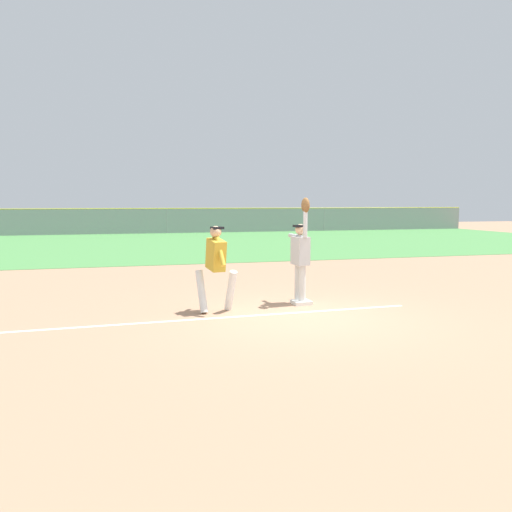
{
  "coord_description": "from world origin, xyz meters",
  "views": [
    {
      "loc": [
        -3.32,
        -8.99,
        2.19
      ],
      "look_at": [
        -0.51,
        1.37,
        1.05
      ],
      "focal_mm": 35.83,
      "sensor_mm": 36.0,
      "label": 1
    }
  ],
  "objects_px": {
    "first_base": "(301,302)",
    "fielder": "(301,252)",
    "baseball": "(305,217)",
    "parked_car_white": "(174,222)",
    "parked_car_tan": "(82,223)",
    "parked_car_black": "(252,221)",
    "runner": "(216,262)"
  },
  "relations": [
    {
      "from": "parked_car_white",
      "to": "first_base",
      "type": "bearing_deg",
      "value": -95.88
    },
    {
      "from": "runner",
      "to": "baseball",
      "type": "distance_m",
      "value": 2.35
    },
    {
      "from": "parked_car_white",
      "to": "parked_car_black",
      "type": "distance_m",
      "value": 6.1
    },
    {
      "from": "parked_car_white",
      "to": "parked_car_black",
      "type": "relative_size",
      "value": 1.01
    },
    {
      "from": "fielder",
      "to": "parked_car_black",
      "type": "bearing_deg",
      "value": -108.8
    },
    {
      "from": "runner",
      "to": "parked_car_tan",
      "type": "height_order",
      "value": "runner"
    },
    {
      "from": "fielder",
      "to": "parked_car_black",
      "type": "height_order",
      "value": "fielder"
    },
    {
      "from": "runner",
      "to": "parked_car_tan",
      "type": "bearing_deg",
      "value": 86.93
    },
    {
      "from": "fielder",
      "to": "baseball",
      "type": "xyz_separation_m",
      "value": [
        0.19,
        0.28,
        0.75
      ]
    },
    {
      "from": "parked_car_black",
      "to": "fielder",
      "type": "bearing_deg",
      "value": -105.9
    },
    {
      "from": "first_base",
      "to": "parked_car_tan",
      "type": "distance_m",
      "value": 29.22
    },
    {
      "from": "first_base",
      "to": "fielder",
      "type": "distance_m",
      "value": 1.08
    },
    {
      "from": "runner",
      "to": "parked_car_black",
      "type": "height_order",
      "value": "runner"
    },
    {
      "from": "parked_car_tan",
      "to": "parked_car_white",
      "type": "distance_m",
      "value": 6.59
    },
    {
      "from": "fielder",
      "to": "baseball",
      "type": "bearing_deg",
      "value": -131.13
    },
    {
      "from": "parked_car_tan",
      "to": "parked_car_white",
      "type": "xyz_separation_m",
      "value": [
        6.59,
        0.07,
        0.0
      ]
    },
    {
      "from": "baseball",
      "to": "parked_car_black",
      "type": "height_order",
      "value": "baseball"
    },
    {
      "from": "runner",
      "to": "parked_car_white",
      "type": "height_order",
      "value": "runner"
    },
    {
      "from": "parked_car_tan",
      "to": "fielder",
      "type": "bearing_deg",
      "value": -72.63
    },
    {
      "from": "first_base",
      "to": "parked_car_tan",
      "type": "xyz_separation_m",
      "value": [
        -6.24,
        28.54,
        0.63
      ]
    },
    {
      "from": "parked_car_white",
      "to": "parked_car_tan",
      "type": "bearing_deg",
      "value": 175.4
    },
    {
      "from": "fielder",
      "to": "runner",
      "type": "relative_size",
      "value": 1.33
    },
    {
      "from": "fielder",
      "to": "runner",
      "type": "distance_m",
      "value": 1.93
    },
    {
      "from": "parked_car_tan",
      "to": "first_base",
      "type": "bearing_deg",
      "value": -72.63
    },
    {
      "from": "fielder",
      "to": "parked_car_tan",
      "type": "height_order",
      "value": "fielder"
    },
    {
      "from": "parked_car_tan",
      "to": "baseball",
      "type": "bearing_deg",
      "value": -72.14
    },
    {
      "from": "first_base",
      "to": "runner",
      "type": "distance_m",
      "value": 2.15
    },
    {
      "from": "baseball",
      "to": "parked_car_white",
      "type": "bearing_deg",
      "value": 89.66
    },
    {
      "from": "baseball",
      "to": "parked_car_tan",
      "type": "relative_size",
      "value": 0.02
    },
    {
      "from": "baseball",
      "to": "parked_car_tan",
      "type": "height_order",
      "value": "baseball"
    },
    {
      "from": "first_base",
      "to": "fielder",
      "type": "bearing_deg",
      "value": 99.18
    },
    {
      "from": "first_base",
      "to": "baseball",
      "type": "height_order",
      "value": "baseball"
    }
  ]
}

